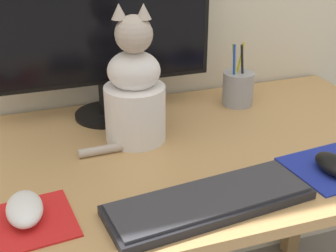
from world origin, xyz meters
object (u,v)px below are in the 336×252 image
object	(u,v)px
monitor	(101,25)
pen_cup	(238,88)
keyboard	(210,201)
computer_mouse_right	(333,164)
cat	(134,92)
computer_mouse_left	(25,209)

from	to	relation	value
monitor	pen_cup	xyz separation A→B (m)	(0.37, -0.04, -0.20)
keyboard	computer_mouse_right	size ratio (longest dim) A/B	4.11
computer_mouse_right	cat	size ratio (longest dim) A/B	0.30
computer_mouse_left	cat	xyz separation A→B (m)	(0.27, 0.24, 0.10)
keyboard	cat	bearing A→B (deg)	94.72
keyboard	cat	xyz separation A→B (m)	(-0.06, 0.31, 0.11)
computer_mouse_left	computer_mouse_right	size ratio (longest dim) A/B	1.11
cat	keyboard	bearing A→B (deg)	-61.14
cat	pen_cup	bearing A→B (deg)	37.65
monitor	computer_mouse_right	size ratio (longest dim) A/B	5.68
cat	pen_cup	xyz separation A→B (m)	(0.33, 0.12, -0.07)
keyboard	computer_mouse_left	size ratio (longest dim) A/B	3.71
monitor	keyboard	world-z (taller)	monitor
keyboard	pen_cup	size ratio (longest dim) A/B	2.32
computer_mouse_right	pen_cup	xyz separation A→B (m)	(-0.02, 0.41, 0.03)
cat	pen_cup	size ratio (longest dim) A/B	1.85
keyboard	pen_cup	distance (m)	0.51
cat	monitor	bearing A→B (deg)	121.54
computer_mouse_right	cat	xyz separation A→B (m)	(-0.36, 0.29, 0.10)
computer_mouse_right	cat	world-z (taller)	cat
pen_cup	computer_mouse_right	bearing A→B (deg)	-86.64
monitor	pen_cup	world-z (taller)	monitor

